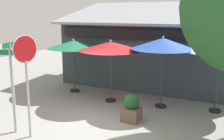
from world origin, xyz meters
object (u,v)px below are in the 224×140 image
street_sign_post (12,78)px  sidewalk_planter (131,108)px  patio_umbrella_ivory_far_right (220,46)px  stop_sign (26,67)px  patio_umbrella_crimson_center (111,47)px  patio_umbrella_forest_green_left (73,45)px  patio_umbrella_royal_blue_right (163,44)px

street_sign_post → sidewalk_planter: street_sign_post is taller
street_sign_post → patio_umbrella_ivory_far_right: street_sign_post is taller
stop_sign → patio_umbrella_crimson_center: 4.10m
patio_umbrella_ivory_far_right → stop_sign: bearing=-134.3°
street_sign_post → stop_sign: (0.65, -0.05, 0.41)m
patio_umbrella_forest_green_left → sidewalk_planter: patio_umbrella_forest_green_left is taller
street_sign_post → patio_umbrella_forest_green_left: size_ratio=1.14×
stop_sign → patio_umbrella_royal_blue_right: 5.09m
stop_sign → patio_umbrella_crimson_center: bearing=81.6°
patio_umbrella_forest_green_left → sidewalk_planter: bearing=-29.0°
patio_umbrella_royal_blue_right → patio_umbrella_ivory_far_right: size_ratio=1.00×
patio_umbrella_crimson_center → patio_umbrella_ivory_far_right: (4.04, 0.70, 0.17)m
street_sign_post → patio_umbrella_crimson_center: (1.25, 4.00, 0.59)m
patio_umbrella_royal_blue_right → sidewalk_planter: size_ratio=2.92×
street_sign_post → stop_sign: bearing=-4.4°
patio_umbrella_forest_green_left → stop_sign: bearing=-71.0°
street_sign_post → patio_umbrella_forest_green_left: bearing=101.6°
patio_umbrella_forest_green_left → patio_umbrella_ivory_far_right: size_ratio=0.89×
stop_sign → patio_umbrella_ivory_far_right: (4.63, 4.75, 0.35)m
street_sign_post → stop_sign: size_ratio=0.93×
patio_umbrella_crimson_center → sidewalk_planter: (1.60, -1.56, -1.85)m
patio_umbrella_royal_blue_right → patio_umbrella_ivory_far_right: 2.01m
patio_umbrella_crimson_center → sidewalk_planter: patio_umbrella_crimson_center is taller
patio_umbrella_royal_blue_right → patio_umbrella_crimson_center: bearing=-172.7°
patio_umbrella_ivory_far_right → sidewalk_planter: size_ratio=2.92×
street_sign_post → patio_umbrella_royal_blue_right: size_ratio=1.01×
patio_umbrella_forest_green_left → patio_umbrella_ivory_far_right: bearing=1.5°
street_sign_post → sidewalk_planter: size_ratio=2.95×
patio_umbrella_crimson_center → patio_umbrella_ivory_far_right: patio_umbrella_ivory_far_right is taller
patio_umbrella_royal_blue_right → patio_umbrella_ivory_far_right: (1.96, 0.43, -0.02)m
patio_umbrella_ivory_far_right → patio_umbrella_crimson_center: bearing=-170.2°
patio_umbrella_forest_green_left → patio_umbrella_ivory_far_right: patio_umbrella_ivory_far_right is taller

